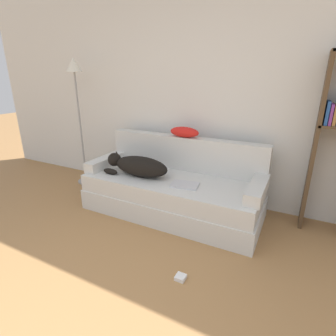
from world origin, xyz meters
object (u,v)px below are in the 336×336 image
(power_adapter, at_px, (181,277))
(throw_pillow, at_px, (184,132))
(dog, at_px, (138,166))
(floor_lamp, at_px, (76,90))
(couch, at_px, (172,196))
(laptop, at_px, (185,185))

(power_adapter, bearing_deg, throw_pillow, 113.40)
(dog, relative_size, floor_lamp, 0.45)
(couch, distance_m, floor_lamp, 1.93)
(couch, height_order, laptop, laptop)
(dog, height_order, floor_lamp, floor_lamp)
(couch, height_order, power_adapter, couch)
(throw_pillow, relative_size, power_adapter, 4.49)
(couch, bearing_deg, power_adapter, -59.80)
(laptop, bearing_deg, dog, 168.41)
(couch, bearing_deg, throw_pillow, 90.40)
(laptop, xyz_separation_m, power_adapter, (0.33, -0.81, -0.42))
(laptop, bearing_deg, floor_lamp, 159.17)
(laptop, distance_m, power_adapter, 0.97)
(couch, height_order, dog, dog)
(laptop, bearing_deg, power_adapter, -77.05)
(dog, distance_m, laptop, 0.61)
(dog, relative_size, laptop, 2.51)
(couch, bearing_deg, floor_lamp, 171.38)
(throw_pillow, height_order, power_adapter, throw_pillow)
(couch, bearing_deg, laptop, -30.61)
(couch, xyz_separation_m, throw_pillow, (-0.00, 0.33, 0.68))
(dog, height_order, power_adapter, dog)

